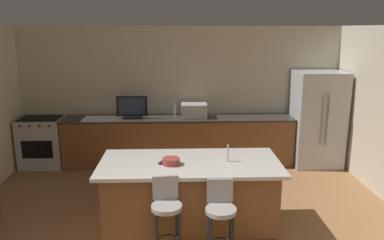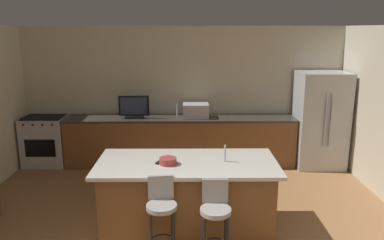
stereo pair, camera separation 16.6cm
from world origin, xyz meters
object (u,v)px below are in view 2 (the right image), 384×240
at_px(refrigerator, 320,120).
at_px(tv_remote, 160,162).
at_px(bar_stool_right, 215,216).
at_px(range_oven, 46,141).
at_px(bar_stool_left, 162,212).
at_px(fruit_bowl, 168,161).
at_px(tv_monitor, 134,108).
at_px(kitchen_island, 187,195).
at_px(microwave, 196,111).

xyz_separation_m(refrigerator, tv_remote, (-2.82, -2.38, 0.04)).
xyz_separation_m(refrigerator, bar_stool_right, (-2.16, -3.08, -0.33)).
bearing_deg(range_oven, bar_stool_left, -51.74).
bearing_deg(tv_remote, bar_stool_right, -25.24).
height_order(bar_stool_left, fruit_bowl, fruit_bowl).
xyz_separation_m(tv_monitor, bar_stool_right, (1.31, -3.11, -0.56)).
bearing_deg(range_oven, bar_stool_right, -46.24).
distance_m(range_oven, tv_monitor, 1.84).
height_order(kitchen_island, fruit_bowl, fruit_bowl).
bearing_deg(tv_monitor, kitchen_island, -67.30).
height_order(fruit_bowl, tv_remote, fruit_bowl).
xyz_separation_m(range_oven, bar_stool_right, (3.03, -3.16, 0.09)).
xyz_separation_m(bar_stool_right, fruit_bowl, (-0.55, 0.64, 0.40)).
height_order(tv_monitor, bar_stool_right, tv_monitor).
distance_m(refrigerator, tv_remote, 3.69).
relative_size(range_oven, tv_remote, 5.55).
height_order(kitchen_island, microwave, microwave).
distance_m(refrigerator, bar_stool_right, 3.78).
relative_size(microwave, tv_remote, 2.82).
distance_m(bar_stool_right, fruit_bowl, 0.93).
height_order(kitchen_island, tv_monitor, tv_monitor).
bearing_deg(kitchen_island, range_oven, 138.04).
bearing_deg(refrigerator, fruit_bowl, -137.95).
distance_m(kitchen_island, tv_remote, 0.58).
distance_m(bar_stool_left, fruit_bowl, 0.69).
distance_m(refrigerator, tv_monitor, 3.49).
height_order(tv_monitor, tv_remote, tv_monitor).
bearing_deg(kitchen_island, bar_stool_left, -113.43).
relative_size(range_oven, tv_monitor, 1.67).
bearing_deg(microwave, refrigerator, -2.06).
distance_m(kitchen_island, refrigerator, 3.45).
bearing_deg(bar_stool_left, kitchen_island, 60.12).
bearing_deg(kitchen_island, bar_stool_right, -66.49).
xyz_separation_m(kitchen_island, range_oven, (-2.72, 2.44, -0.01)).
xyz_separation_m(kitchen_island, fruit_bowl, (-0.23, -0.09, 0.49)).
bearing_deg(microwave, bar_stool_left, -97.95).
height_order(tv_monitor, fruit_bowl, tv_monitor).
bearing_deg(microwave, tv_remote, -101.33).
xyz_separation_m(kitchen_island, bar_stool_right, (0.31, -0.72, 0.09)).
bearing_deg(bar_stool_right, fruit_bowl, 131.56).
relative_size(refrigerator, bar_stool_left, 1.87).
relative_size(range_oven, microwave, 1.96).
bearing_deg(tv_remote, microwave, 100.36).
bearing_deg(fruit_bowl, refrigerator, 42.05).
xyz_separation_m(range_oven, fruit_bowl, (2.48, -2.53, 0.50)).
xyz_separation_m(refrigerator, tv_monitor, (-3.48, 0.03, 0.23)).
xyz_separation_m(fruit_bowl, tv_remote, (-0.11, 0.07, -0.03)).
bearing_deg(microwave, bar_stool_right, -87.06).
distance_m(refrigerator, bar_stool_left, 4.09).
height_order(range_oven, tv_monitor, tv_monitor).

